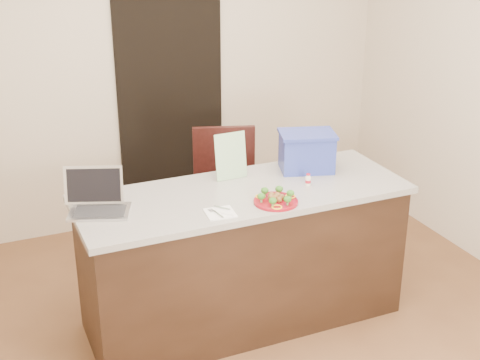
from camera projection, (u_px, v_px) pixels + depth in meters
name	position (u px, v px, depth m)	size (l,w,h in m)	color
ground	(259.00, 338.00, 4.24)	(4.00, 4.00, 0.00)	brown
room_shell	(262.00, 90.00, 3.63)	(4.00, 4.00, 4.00)	white
doorway	(171.00, 105.00, 5.58)	(0.90, 0.02, 2.00)	black
island	(243.00, 257.00, 4.28)	(2.06, 0.76, 0.92)	black
plate	(276.00, 201.00, 3.94)	(0.26, 0.26, 0.02)	maroon
meatballs	(276.00, 197.00, 3.93)	(0.10, 0.11, 0.04)	brown
broccoli	(276.00, 195.00, 3.92)	(0.23, 0.21, 0.04)	#225416
pepper_rings	(276.00, 200.00, 3.93)	(0.23, 0.24, 0.01)	yellow
napkin	(220.00, 213.00, 3.80)	(0.16, 0.16, 0.01)	white
fork	(216.00, 212.00, 3.80)	(0.03, 0.14, 0.00)	#B7B8BC
knife	(226.00, 212.00, 3.80)	(0.08, 0.17, 0.01)	white
yogurt_bottle	(308.00, 180.00, 4.19)	(0.04, 0.04, 0.07)	silver
laptop	(97.00, 199.00, 3.83)	(0.40, 0.38, 0.24)	#B4B5B9
leaflet	(231.00, 156.00, 4.24)	(0.21, 0.00, 0.30)	white
blue_box	(307.00, 151.00, 4.39)	(0.42, 0.35, 0.26)	#293897
chair	(230.00, 189.00, 4.97)	(0.58, 0.59, 1.04)	#371310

